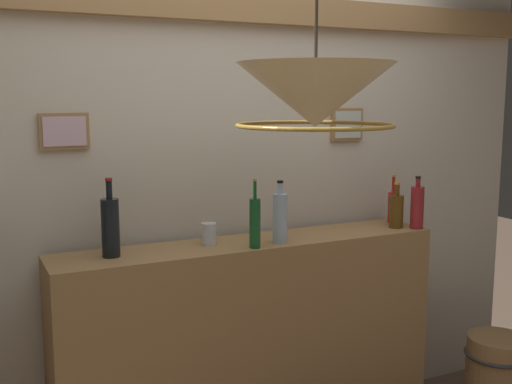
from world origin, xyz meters
TOP-DOWN VIEW (x-y plane):
  - panelled_rear_partition at (-0.00, 1.10)m, footprint 3.76×0.15m
  - bar_shelf_unit at (0.00, 0.85)m, footprint 1.93×0.35m
  - liquor_bottle_rum at (0.83, 0.79)m, footprint 0.07×0.07m
  - liquor_bottle_amaro at (-0.04, 0.72)m, footprint 0.05×0.05m
  - liquor_bottle_vodka at (0.11, 0.76)m, footprint 0.07×0.07m
  - liquor_bottle_rye at (0.90, 0.91)m, footprint 0.05×0.05m
  - liquor_bottle_scotch at (0.92, 0.73)m, footprint 0.07×0.07m
  - liquor_bottle_mezcal at (-0.68, 0.85)m, footprint 0.08×0.08m
  - glass_tumbler_rocks at (-0.21, 0.87)m, footprint 0.07×0.07m
  - pendant_lamp at (-0.08, 0.15)m, footprint 0.58×0.58m
  - wooden_barrel at (1.39, 0.56)m, footprint 0.37×0.37m

SIDE VIEW (x-z plane):
  - wooden_barrel at x=1.39m, z-range 0.00..0.45m
  - bar_shelf_unit at x=0.00m, z-range 0.00..1.08m
  - glass_tumbler_rocks at x=-0.21m, z-range 1.08..1.19m
  - liquor_bottle_rye at x=0.90m, z-range 1.04..1.31m
  - liquor_bottle_rum at x=0.83m, z-range 1.05..1.30m
  - liquor_bottle_scotch at x=0.92m, z-range 1.06..1.34m
  - liquor_bottle_amaro at x=-0.04m, z-range 1.04..1.37m
  - liquor_bottle_vodka at x=0.11m, z-range 1.06..1.36m
  - liquor_bottle_mezcal at x=-0.68m, z-range 1.05..1.39m
  - panelled_rear_partition at x=0.00m, z-range 0.06..2.58m
  - pendant_lamp at x=-0.08m, z-range 1.45..2.11m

